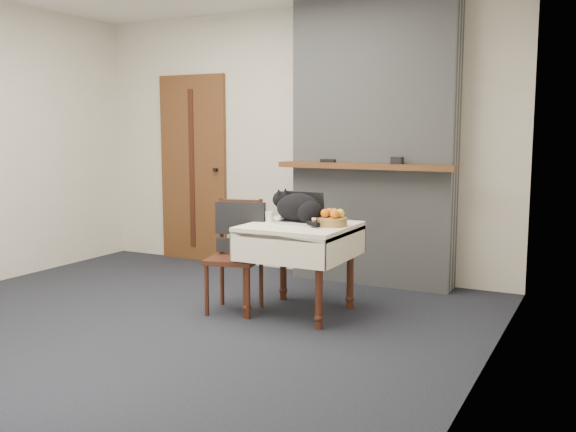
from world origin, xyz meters
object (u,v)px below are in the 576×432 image
cat (299,209)px  laptop (301,215)px  door (193,169)px  fruit_basket (332,219)px  side_table (300,239)px  pill_bottle (314,223)px  cream_jar (270,217)px  chair (238,239)px

cat → laptop: bearing=116.9°
door → fruit_basket: door is taller
side_table → laptop: size_ratio=2.38×
door → pill_bottle: 2.59m
cat → cream_jar: bearing=-161.3°
fruit_basket → chair: size_ratio=0.26×
door → side_table: size_ratio=2.56×
door → cream_jar: (1.68, -1.34, -0.26)m
cat → cream_jar: size_ratio=6.38×
cream_jar → chair: bearing=-149.5°
laptop → chair: bearing=-157.3°
cream_jar → pill_bottle: size_ratio=1.14×
fruit_basket → side_table: bearing=-170.5°
fruit_basket → chair: bearing=-168.8°
side_table → pill_bottle: pill_bottle is taller
door → pill_bottle: door is taller
cream_jar → fruit_basket: 0.53m
fruit_basket → chair: chair is taller
laptop → cream_jar: (-0.24, -0.08, -0.02)m
door → side_table: 2.42m
fruit_basket → door: bearing=149.1°
cat → fruit_basket: (0.27, -0.00, -0.06)m
side_table → door: bearing=145.1°
door → cat: door is taller
laptop → cream_jar: laptop is taller
laptop → cream_jar: bearing=-163.9°
cream_jar → pill_bottle: bearing=-14.7°
chair → cat: bearing=5.1°
side_table → cream_jar: bearing=175.3°
side_table → fruit_basket: fruit_basket is taller
door → chair: bearing=-45.1°
fruit_basket → laptop: bearing=169.0°
cat → chair: (-0.47, -0.15, -0.25)m
pill_bottle → fruit_basket: size_ratio=0.31×
cream_jar → pill_bottle: (0.44, -0.12, -0.00)m
laptop → fruit_basket: (0.29, -0.06, -0.01)m
pill_bottle → door: bearing=145.5°
cream_jar → chair: 0.31m
side_table → laptop: 0.20m
door → fruit_basket: (2.21, -1.32, -0.25)m
side_table → chair: bearing=-168.0°
side_table → cream_jar: cream_jar is taller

